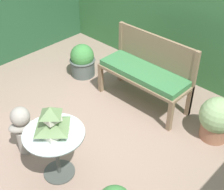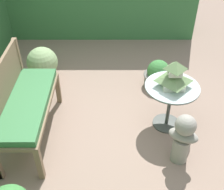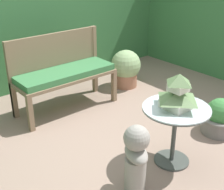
{
  "view_description": "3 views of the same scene",
  "coord_description": "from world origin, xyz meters",
  "px_view_note": "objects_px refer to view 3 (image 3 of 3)",
  "views": [
    {
      "loc": [
        2.2,
        -2.01,
        2.82
      ],
      "look_at": [
        0.14,
        0.12,
        0.65
      ],
      "focal_mm": 50.0,
      "sensor_mm": 36.0,
      "label": 1
    },
    {
      "loc": [
        -2.51,
        -0.02,
        2.58
      ],
      "look_at": [
        0.22,
        -0.02,
        0.42
      ],
      "focal_mm": 45.0,
      "sensor_mm": 36.0,
      "label": 2
    },
    {
      "loc": [
        -2.01,
        -2.35,
        1.96
      ],
      "look_at": [
        0.09,
        0.16,
        0.44
      ],
      "focal_mm": 50.0,
      "sensor_mm": 36.0,
      "label": 3
    }
  ],
  "objects_px": {
    "garden_bench": "(66,76)",
    "potted_plant_table_near": "(220,118)",
    "pagoda_birdhouse": "(178,93)",
    "potted_plant_path_edge": "(126,68)",
    "garden_bust": "(136,156)",
    "patio_table": "(175,120)"
  },
  "relations": [
    {
      "from": "garden_bust",
      "to": "potted_plant_path_edge",
      "type": "bearing_deg",
      "value": -15.56
    },
    {
      "from": "patio_table",
      "to": "pagoda_birdhouse",
      "type": "height_order",
      "value": "pagoda_birdhouse"
    },
    {
      "from": "pagoda_birdhouse",
      "to": "potted_plant_path_edge",
      "type": "distance_m",
      "value": 2.05
    },
    {
      "from": "potted_plant_table_near",
      "to": "garden_bench",
      "type": "bearing_deg",
      "value": 121.76
    },
    {
      "from": "potted_plant_path_edge",
      "to": "potted_plant_table_near",
      "type": "bearing_deg",
      "value": -93.31
    },
    {
      "from": "garden_bench",
      "to": "potted_plant_path_edge",
      "type": "height_order",
      "value": "potted_plant_path_edge"
    },
    {
      "from": "garden_bench",
      "to": "patio_table",
      "type": "relative_size",
      "value": 2.06
    },
    {
      "from": "patio_table",
      "to": "garden_bust",
      "type": "relative_size",
      "value": 1.0
    },
    {
      "from": "garden_bench",
      "to": "garden_bust",
      "type": "xyz_separation_m",
      "value": [
        -0.39,
        -1.73,
        -0.12
      ]
    },
    {
      "from": "potted_plant_table_near",
      "to": "pagoda_birdhouse",
      "type": "bearing_deg",
      "value": -178.89
    },
    {
      "from": "patio_table",
      "to": "potted_plant_table_near",
      "type": "bearing_deg",
      "value": 1.11
    },
    {
      "from": "pagoda_birdhouse",
      "to": "potted_plant_table_near",
      "type": "height_order",
      "value": "pagoda_birdhouse"
    },
    {
      "from": "pagoda_birdhouse",
      "to": "potted_plant_table_near",
      "type": "distance_m",
      "value": 1.03
    },
    {
      "from": "garden_bench",
      "to": "potted_plant_table_near",
      "type": "height_order",
      "value": "garden_bench"
    },
    {
      "from": "pagoda_birdhouse",
      "to": "garden_bench",
      "type": "bearing_deg",
      "value": 95.96
    },
    {
      "from": "patio_table",
      "to": "garden_bust",
      "type": "bearing_deg",
      "value": -174.83
    },
    {
      "from": "potted_plant_path_edge",
      "to": "pagoda_birdhouse",
      "type": "bearing_deg",
      "value": -118.58
    },
    {
      "from": "potted_plant_path_edge",
      "to": "garden_bench",
      "type": "bearing_deg",
      "value": -176.32
    },
    {
      "from": "garden_bench",
      "to": "garden_bust",
      "type": "height_order",
      "value": "garden_bust"
    },
    {
      "from": "patio_table",
      "to": "garden_bust",
      "type": "height_order",
      "value": "garden_bust"
    },
    {
      "from": "garden_bench",
      "to": "potted_plant_path_edge",
      "type": "distance_m",
      "value": 1.15
    },
    {
      "from": "pagoda_birdhouse",
      "to": "potted_plant_path_edge",
      "type": "bearing_deg",
      "value": 61.42
    }
  ]
}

